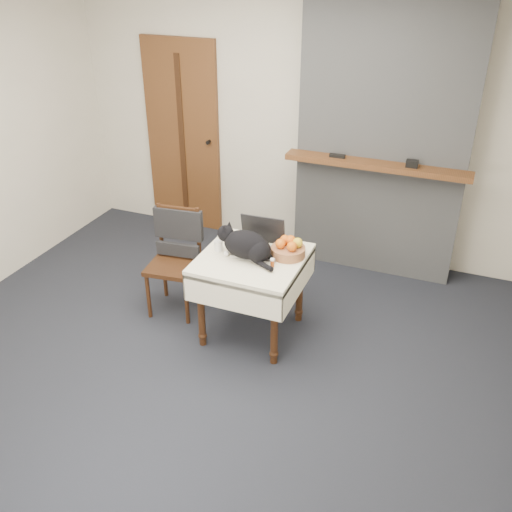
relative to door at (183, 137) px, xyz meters
The scene contains 12 objects.
ground 2.52m from the door, 58.72° to the right, with size 4.50×4.50×0.00m, color black.
room_shell 2.07m from the door, 51.56° to the right, with size 4.52×4.01×2.61m.
door is the anchor object (origin of this frame).
chimney 2.12m from the door, ahead, with size 1.62×0.48×2.60m.
side_table 2.21m from the door, 48.22° to the right, with size 0.78×0.78×0.70m.
laptop 2.11m from the door, 45.77° to the right, with size 0.36×0.32×0.26m.
cat 2.18m from the door, 49.27° to the right, with size 0.52×0.27×0.26m.
cream_jar 2.01m from the door, 54.23° to the right, with size 0.07×0.07×0.08m, color silver.
pill_bottle 2.38m from the door, 45.97° to the right, with size 0.03×0.03×0.07m.
fruit_basket 2.27m from the door, 41.41° to the right, with size 0.26×0.26×0.15m.
desk_clutter 2.28m from the door, 42.89° to the right, with size 0.16×0.02×0.01m, color black.
chair 1.68m from the door, 64.50° to the right, with size 0.45×0.44×0.90m.
Camera 1 is at (1.69, -3.14, 2.81)m, focal length 40.00 mm.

